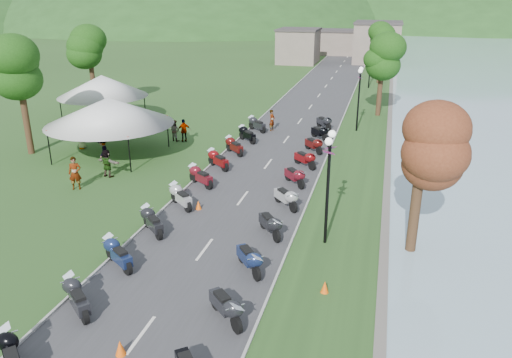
% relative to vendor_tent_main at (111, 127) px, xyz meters
% --- Properties ---
extents(road, '(7.00, 120.00, 0.02)m').
position_rel_vendor_tent_main_xyz_m(road, '(10.80, 12.83, -1.99)').
color(road, '#3D3D40').
rests_on(road, ground).
extents(hills_backdrop, '(360.00, 120.00, 76.00)m').
position_rel_vendor_tent_main_xyz_m(hills_backdrop, '(10.80, 172.83, -2.00)').
color(hills_backdrop, '#285621').
rests_on(hills_backdrop, ground).
extents(far_building, '(18.00, 16.00, 5.00)m').
position_rel_vendor_tent_main_xyz_m(far_building, '(8.80, 57.83, 0.50)').
color(far_building, gray).
rests_on(far_building, ground).
extents(moto_row_left, '(2.60, 40.19, 1.10)m').
position_rel_vendor_tent_main_xyz_m(moto_row_left, '(8.00, -10.27, -1.45)').
color(moto_row_left, '#331411').
rests_on(moto_row_left, ground).
extents(moto_row_right, '(2.60, 42.22, 1.10)m').
position_rel_vendor_tent_main_xyz_m(moto_row_right, '(13.20, -9.05, -1.45)').
color(moto_row_right, '#331411').
rests_on(moto_row_right, ground).
extents(vendor_tent_main, '(5.72, 5.72, 4.00)m').
position_rel_vendor_tent_main_xyz_m(vendor_tent_main, '(0.00, 0.00, 0.00)').
color(vendor_tent_main, silver).
rests_on(vendor_tent_main, ground).
extents(vendor_tent_side, '(5.06, 5.06, 4.00)m').
position_rel_vendor_tent_main_xyz_m(vendor_tent_side, '(-5.59, 8.54, 0.00)').
color(vendor_tent_side, silver).
rests_on(vendor_tent_side, ground).
extents(tree_park_left, '(3.58, 3.58, 9.94)m').
position_rel_vendor_tent_main_xyz_m(tree_park_left, '(-5.77, -1.06, 2.97)').
color(tree_park_left, '#1F5413').
rests_on(tree_park_left, ground).
extents(tree_lakeside, '(2.53, 2.53, 7.04)m').
position_rel_vendor_tent_main_xyz_m(tree_lakeside, '(19.49, -8.88, 1.52)').
color(tree_lakeside, '#1F5413').
rests_on(tree_lakeside, ground).
extents(pedestrian_a, '(0.85, 0.76, 1.93)m').
position_rel_vendor_tent_main_xyz_m(pedestrian_a, '(1.23, -6.24, -2.00)').
color(pedestrian_a, slate).
rests_on(pedestrian_a, ground).
extents(pedestrian_b, '(0.88, 0.66, 1.61)m').
position_rel_vendor_tent_main_xyz_m(pedestrian_b, '(2.70, 4.42, -2.00)').
color(pedestrian_b, slate).
rests_on(pedestrian_b, ground).
extents(pedestrian_c, '(0.72, 1.16, 1.67)m').
position_rel_vendor_tent_main_xyz_m(pedestrian_c, '(0.30, -1.68, -2.00)').
color(pedestrian_c, slate).
rests_on(pedestrian_c, ground).
extents(traffic_cone_near, '(0.35, 0.35, 0.54)m').
position_rel_vendor_tent_main_xyz_m(traffic_cone_near, '(10.63, -18.19, -1.73)').
color(traffic_cone_near, '#F2590C').
rests_on(traffic_cone_near, ground).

